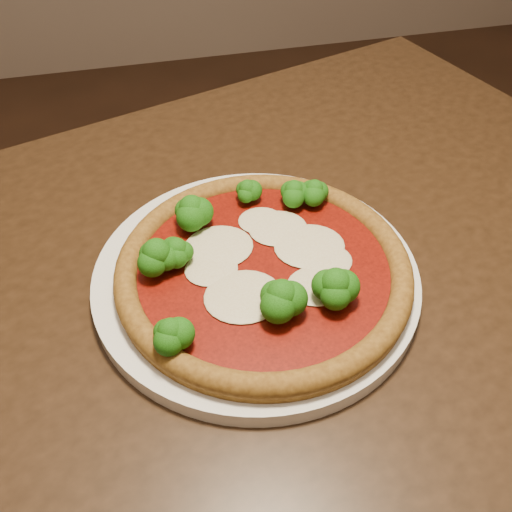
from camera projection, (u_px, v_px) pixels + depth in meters
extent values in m
plane|color=black|center=(306.00, 458.00, 1.27)|extent=(4.00, 4.00, 0.00)
cube|color=black|center=(283.00, 312.00, 0.62)|extent=(1.31, 1.17, 0.04)
cylinder|color=black|center=(368.00, 218.00, 1.30)|extent=(0.06, 0.06, 0.71)
cylinder|color=silver|center=(256.00, 276.00, 0.62)|extent=(0.35, 0.35, 0.02)
cylinder|color=brown|center=(263.00, 272.00, 0.60)|extent=(0.31, 0.31, 0.01)
torus|color=brown|center=(264.00, 268.00, 0.60)|extent=(0.31, 0.31, 0.02)
cylinder|color=#730E05|center=(264.00, 267.00, 0.60)|extent=(0.26, 0.26, 0.00)
ellipsoid|color=beige|center=(211.00, 269.00, 0.59)|extent=(0.06, 0.05, 0.00)
ellipsoid|color=beige|center=(219.00, 246.00, 0.61)|extent=(0.08, 0.07, 0.01)
ellipsoid|color=beige|center=(325.00, 260.00, 0.60)|extent=(0.06, 0.05, 0.00)
ellipsoid|color=beige|center=(316.00, 286.00, 0.57)|extent=(0.06, 0.05, 0.00)
ellipsoid|color=beige|center=(309.00, 246.00, 0.62)|extent=(0.08, 0.07, 0.01)
ellipsoid|color=beige|center=(243.00, 296.00, 0.56)|extent=(0.08, 0.07, 0.01)
ellipsoid|color=beige|center=(261.00, 220.00, 0.65)|extent=(0.05, 0.05, 0.00)
ellipsoid|color=beige|center=(278.00, 228.00, 0.64)|extent=(0.07, 0.06, 0.01)
ellipsoid|color=#237913|center=(192.00, 209.00, 0.62)|extent=(0.05, 0.05, 0.04)
ellipsoid|color=#237913|center=(176.00, 250.00, 0.58)|extent=(0.04, 0.04, 0.03)
ellipsoid|color=#237913|center=(247.00, 189.00, 0.66)|extent=(0.03, 0.03, 0.03)
ellipsoid|color=#237913|center=(314.00, 190.00, 0.66)|extent=(0.04, 0.04, 0.03)
ellipsoid|color=#237913|center=(157.00, 254.00, 0.57)|extent=(0.05, 0.05, 0.04)
ellipsoid|color=#237913|center=(171.00, 333.00, 0.51)|extent=(0.04, 0.04, 0.04)
ellipsoid|color=#237913|center=(282.00, 297.00, 0.53)|extent=(0.05, 0.05, 0.04)
ellipsoid|color=#237913|center=(285.00, 299.00, 0.54)|extent=(0.04, 0.04, 0.03)
ellipsoid|color=#237913|center=(294.00, 191.00, 0.65)|extent=(0.04, 0.04, 0.03)
ellipsoid|color=#237913|center=(335.00, 285.00, 0.54)|extent=(0.05, 0.05, 0.04)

